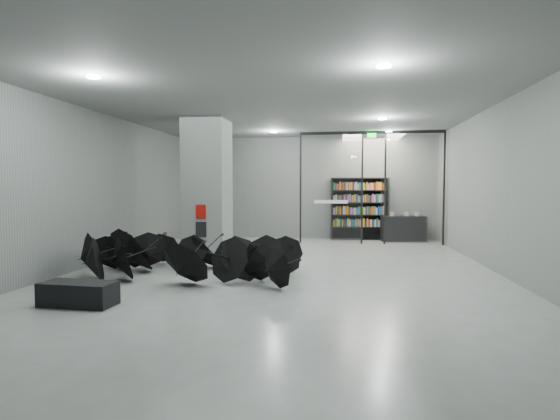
# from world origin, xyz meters

# --- Properties ---
(room) EXTENTS (14.00, 14.02, 4.01)m
(room) POSITION_xyz_m (0.00, 0.00, 2.84)
(room) COLOR gray
(room) RESTS_ON ground
(column) EXTENTS (1.20, 1.20, 4.00)m
(column) POSITION_xyz_m (-2.50, 2.00, 2.00)
(column) COLOR slate
(column) RESTS_ON ground
(fire_cabinet) EXTENTS (0.28, 0.04, 0.38)m
(fire_cabinet) POSITION_xyz_m (-2.50, 1.38, 1.35)
(fire_cabinet) COLOR #A50A07
(fire_cabinet) RESTS_ON column
(info_panel) EXTENTS (0.30, 0.03, 0.42)m
(info_panel) POSITION_xyz_m (-2.50, 1.38, 0.85)
(info_panel) COLOR black
(info_panel) RESTS_ON column
(exit_sign) EXTENTS (0.30, 0.06, 0.15)m
(exit_sign) POSITION_xyz_m (2.40, 5.30, 3.82)
(exit_sign) COLOR #0CE533
(exit_sign) RESTS_ON room
(glass_partition) EXTENTS (5.06, 0.08, 4.00)m
(glass_partition) POSITION_xyz_m (2.39, 5.50, 2.18)
(glass_partition) COLOR silver
(glass_partition) RESTS_ON ground
(bench) EXTENTS (1.28, 0.59, 0.40)m
(bench) POSITION_xyz_m (-3.10, -3.43, 0.20)
(bench) COLOR black
(bench) RESTS_ON ground
(bookshelf) EXTENTS (2.20, 0.63, 2.39)m
(bookshelf) POSITION_xyz_m (2.06, 6.75, 1.19)
(bookshelf) COLOR black
(bookshelf) RESTS_ON ground
(shop_counter) EXTENTS (1.66, 0.85, 0.95)m
(shop_counter) POSITION_xyz_m (3.67, 6.42, 0.48)
(shop_counter) COLOR black
(shop_counter) RESTS_ON ground
(umbrella_cluster) EXTENTS (5.55, 3.66, 1.32)m
(umbrella_cluster) POSITION_xyz_m (-2.38, -0.87, 0.30)
(umbrella_cluster) COLOR black
(umbrella_cluster) RESTS_ON ground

